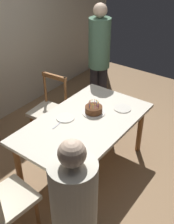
% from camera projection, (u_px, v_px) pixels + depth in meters
% --- Properties ---
extents(ground, '(6.40, 6.40, 0.00)m').
position_uv_depth(ground, '(85.00, 168.00, 3.61)').
color(ground, '#93704C').
extents(dining_table, '(1.66, 0.98, 0.74)m').
position_uv_depth(dining_table, '(85.00, 127.00, 3.26)').
color(dining_table, silver).
rests_on(dining_table, ground).
extents(birthday_cake, '(0.28, 0.28, 0.16)m').
position_uv_depth(birthday_cake, '(94.00, 110.00, 3.34)').
color(birthday_cake, silver).
rests_on(birthday_cake, dining_table).
extents(plate_near_celebrant, '(0.22, 0.22, 0.01)m').
position_uv_depth(plate_near_celebrant, '(75.00, 149.00, 2.79)').
color(plate_near_celebrant, silver).
rests_on(plate_near_celebrant, dining_table).
extents(plate_far_side, '(0.22, 0.22, 0.01)m').
position_uv_depth(plate_far_side, '(65.00, 118.00, 3.26)').
color(plate_far_side, silver).
rests_on(plate_far_side, dining_table).
extents(plate_near_guest, '(0.22, 0.22, 0.01)m').
position_uv_depth(plate_near_guest, '(122.00, 108.00, 3.44)').
color(plate_near_guest, silver).
rests_on(plate_near_guest, dining_table).
extents(fork_near_celebrant, '(0.18, 0.06, 0.01)m').
position_uv_depth(fork_near_celebrant, '(64.00, 157.00, 2.69)').
color(fork_near_celebrant, silver).
rests_on(fork_near_celebrant, dining_table).
extents(fork_far_side, '(0.18, 0.03, 0.01)m').
position_uv_depth(fork_far_side, '(58.00, 125.00, 3.15)').
color(fork_far_side, silver).
rests_on(fork_far_side, dining_table).
extents(chair_spindle_back, '(0.48, 0.48, 0.95)m').
position_uv_depth(chair_spindle_back, '(49.00, 111.00, 3.93)').
color(chair_spindle_back, beige).
rests_on(chair_spindle_back, ground).
extents(chair_upholstered, '(0.48, 0.48, 0.95)m').
position_uv_depth(chair_upholstered, '(0.00, 199.00, 2.53)').
color(chair_upholstered, beige).
rests_on(chair_upholstered, ground).
extents(person_celebrant, '(0.32, 0.32, 1.58)m').
position_uv_depth(person_celebrant, '(75.00, 218.00, 1.94)').
color(person_celebrant, '#262328').
rests_on(person_celebrant, ground).
extents(person_guest, '(0.32, 0.32, 1.80)m').
position_uv_depth(person_guest, '(99.00, 57.00, 4.13)').
color(person_guest, '#262328').
rests_on(person_guest, ground).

